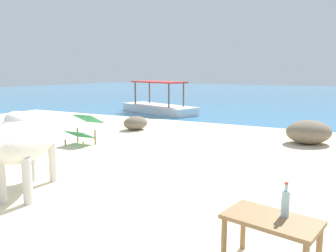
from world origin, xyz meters
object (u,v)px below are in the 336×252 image
object	(u,v)px
bottle	(285,203)
boat_white	(158,106)
cow	(25,138)
deck_chair_near	(84,128)
low_bench_table	(271,227)

from	to	relation	value
bottle	boat_white	world-z (taller)	boat_white
cow	deck_chair_near	distance (m)	3.26
cow	boat_white	xyz separation A→B (m)	(-3.20, 9.07, -0.52)
low_bench_table	bottle	size ratio (longest dim) A/B	2.79
bottle	deck_chair_near	distance (m)	5.85
bottle	boat_white	size ratio (longest dim) A/B	0.08
low_bench_table	bottle	world-z (taller)	bottle
deck_chair_near	low_bench_table	bearing A→B (deg)	55.23
bottle	deck_chair_near	xyz separation A→B (m)	(-4.98, 3.05, -0.20)
cow	deck_chair_near	xyz separation A→B (m)	(-1.55, 2.84, -0.39)
low_bench_table	bottle	xyz separation A→B (m)	(0.09, 0.08, 0.20)
cow	low_bench_table	size ratio (longest dim) A/B	2.45
bottle	boat_white	distance (m)	11.41
bottle	deck_chair_near	bearing A→B (deg)	148.50
low_bench_table	cow	bearing A→B (deg)	-174.66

